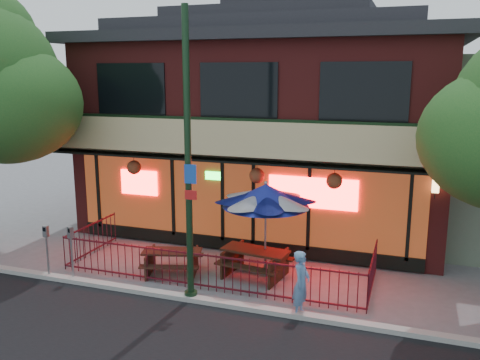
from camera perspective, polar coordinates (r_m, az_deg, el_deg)
The scene contains 11 objects.
ground at distance 13.33m, azimuth -4.79°, elevation -12.46°, with size 80.00×80.00×0.00m, color gray.
curb at distance 12.90m, azimuth -5.72°, elevation -13.07°, with size 80.00×0.25×0.12m, color #999993.
restaurant_building at distance 18.91m, azimuth 3.78°, elevation 7.75°, with size 12.96×9.49×8.05m.
patio_fence at distance 13.51m, azimuth -3.97°, elevation -9.20°, with size 8.44×2.62×1.00m.
street_light at distance 12.01m, azimuth -5.82°, elevation 0.60°, with size 0.43×0.32×7.00m.
picnic_table_left at distance 14.37m, azimuth -7.63°, elevation -8.73°, with size 1.88×1.63×0.69m.
picnic_table_right at distance 14.08m, azimuth 1.72°, elevation -8.82°, with size 2.00×1.64×0.78m.
patio_umbrella at distance 13.62m, azimuth 2.92°, elevation -1.73°, with size 2.34×2.34×2.68m.
pedestrian at distance 11.93m, azimuth 6.89°, elevation -11.46°, with size 0.57×0.37×1.56m, color #5883B1.
parking_meter_near at distance 14.33m, azimuth -18.43°, elevation -6.88°, with size 0.16×0.15×1.51m.
parking_meter_far at distance 14.72m, azimuth -20.89°, elevation -6.62°, with size 0.14×0.13×1.49m.
Camera 1 is at (4.98, -11.08, 5.50)m, focal length 38.00 mm.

